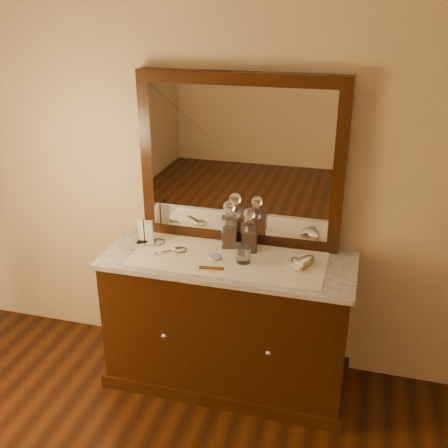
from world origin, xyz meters
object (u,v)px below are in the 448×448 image
Objects in this scene: brush_far at (305,262)px; comb at (212,268)px; decanter_right at (249,235)px; brush_near at (298,264)px; hand_mirror_inner at (176,250)px; mirror_frame at (240,161)px; napkin_rack at (146,232)px; pin_dish at (215,257)px; decanter_left at (229,229)px; dresser_cabinet at (228,322)px; hand_mirror_outer at (153,243)px.

comb is at bearing -160.07° from brush_far.
brush_near is at bearing -22.63° from decanter_right.
brush_far is 0.94× the size of hand_mirror_inner.
comb is at bearing -97.46° from mirror_frame.
napkin_rack is (-0.48, 0.23, 0.06)m from comb.
pin_dish is 0.46× the size of brush_far.
mirror_frame is 6.66× the size of hand_mirror_inner.
comb is 0.32m from decanter_right.
pin_dish is 0.23m from decanter_right.
comb is 0.32m from decanter_left.
brush_far is at bearing 5.54° from pin_dish.
mirror_frame reaches higher than comb.
pin_dish is 0.29× the size of decanter_right.
napkin_rack is at bearing 172.88° from dresser_cabinet.
dresser_cabinet is 0.97m from mirror_frame.
mirror_frame is 8.68× the size of comb.
brush_far is at bearing -28.08° from mirror_frame.
dresser_cabinet is 10.13× the size of comb.
mirror_frame reaches higher than napkin_rack.
hand_mirror_outer is (-0.88, 0.07, -0.01)m from brush_near.
brush_near reaches higher than dresser_cabinet.
decanter_right is at bearing -56.27° from mirror_frame.
dresser_cabinet is 5.23× the size of decanter_right.
mirror_frame is 0.68m from brush_near.
hand_mirror_inner is at bearing -177.66° from dresser_cabinet.
napkin_rack reaches higher than hand_mirror_inner.
hand_mirror_outer is at bearing 175.65° from brush_near.
dresser_cabinet is at bearing 176.77° from brush_near.
decanter_right reaches higher than hand_mirror_outer.
decanter_left is 0.47m from brush_near.
decanter_right is (0.09, 0.10, 0.55)m from dresser_cabinet.
brush_far reaches higher than hand_mirror_inner.
mirror_frame reaches higher than pin_dish.
decanter_right reaches higher than napkin_rack.
brush_far is (0.43, 0.01, 0.47)m from dresser_cabinet.
comb is 0.48m from hand_mirror_outer.
brush_near is 0.05m from brush_far.
hand_mirror_outer is at bearing 161.13° from hand_mirror_inner.
comb is at bearing -118.86° from decanter_right.
napkin_rack is at bearing -176.57° from decanter_right.
napkin_rack reaches higher than pin_dish.
napkin_rack is (-0.53, 0.07, 0.51)m from dresser_cabinet.
napkin_rack is at bearing -171.99° from decanter_left.
brush_near is 0.85× the size of hand_mirror_inner.
hand_mirror_outer is at bearing 169.06° from pin_dish.
decanter_left is 0.47m from hand_mirror_outer.
brush_far is at bearing -14.83° from decanter_left.
napkin_rack is at bearing 160.12° from hand_mirror_inner.
mirror_frame is at bearing 90.00° from dresser_cabinet.
napkin_rack is 0.57× the size of decanter_left.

